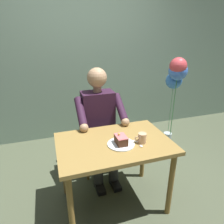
# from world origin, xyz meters

# --- Properties ---
(ground_plane) EXTENTS (14.00, 14.00, 0.00)m
(ground_plane) POSITION_xyz_m (0.00, 0.00, 0.00)
(ground_plane) COLOR #48503A
(cafe_rear_panel) EXTENTS (6.40, 0.12, 3.00)m
(cafe_rear_panel) POSITION_xyz_m (0.00, -1.68, 1.50)
(cafe_rear_panel) COLOR gray
(cafe_rear_panel) RESTS_ON ground
(dining_table) EXTENTS (1.02, 0.69, 0.71)m
(dining_table) POSITION_xyz_m (0.00, 0.00, 0.62)
(dining_table) COLOR olive
(dining_table) RESTS_ON ground
(chair) EXTENTS (0.42, 0.42, 0.91)m
(chair) POSITION_xyz_m (0.00, -0.68, 0.51)
(chair) COLOR #A47931
(chair) RESTS_ON ground
(seated_person) EXTENTS (0.53, 0.58, 1.29)m
(seated_person) POSITION_xyz_m (0.00, -0.51, 0.68)
(seated_person) COLOR #30172D
(seated_person) RESTS_ON ground
(dessert_plate) EXTENTS (0.24, 0.24, 0.01)m
(dessert_plate) POSITION_xyz_m (-0.04, 0.07, 0.72)
(dessert_plate) COLOR white
(dessert_plate) RESTS_ON dining_table
(cake_slice) EXTENTS (0.09, 0.13, 0.10)m
(cake_slice) POSITION_xyz_m (-0.04, 0.07, 0.76)
(cake_slice) COLOR #4A2A19
(cake_slice) RESTS_ON dessert_plate
(coffee_cup) EXTENTS (0.11, 0.07, 0.09)m
(coffee_cup) POSITION_xyz_m (-0.23, 0.09, 0.76)
(coffee_cup) COLOR tan
(coffee_cup) RESTS_ON dining_table
(dessert_spoon) EXTENTS (0.07, 0.14, 0.01)m
(dessert_spoon) POSITION_xyz_m (-0.20, 0.12, 0.72)
(dessert_spoon) COLOR silver
(dessert_spoon) RESTS_ON dining_table
(balloon_display) EXTENTS (0.28, 0.36, 1.34)m
(balloon_display) POSITION_xyz_m (-1.14, -0.78, 1.05)
(balloon_display) COLOR #B2C1C6
(balloon_display) RESTS_ON ground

